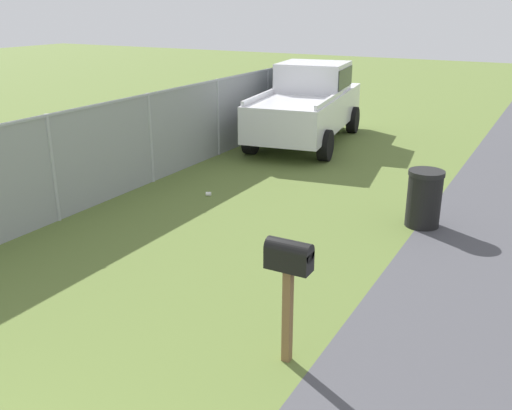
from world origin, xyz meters
TOP-DOWN VIEW (x-y plane):
  - mailbox at (4.39, -1.09)m, footprint 0.22×0.47m
  - pickup_truck at (13.91, 2.90)m, footprint 5.38×2.77m
  - trash_bin at (9.01, -1.42)m, footprint 0.60×0.60m
  - fence_section at (8.82, 4.24)m, footprint 15.85×0.07m
  - litter_cup_midfield_b at (8.59, 2.68)m, footprint 0.11×0.12m

SIDE VIEW (x-z plane):
  - litter_cup_midfield_b at x=8.59m, z-range 0.00..0.08m
  - trash_bin at x=9.01m, z-range 0.00..0.99m
  - fence_section at x=8.82m, z-range 0.07..1.96m
  - pickup_truck at x=13.91m, z-range 0.06..2.15m
  - mailbox at x=4.39m, z-range 0.41..1.81m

